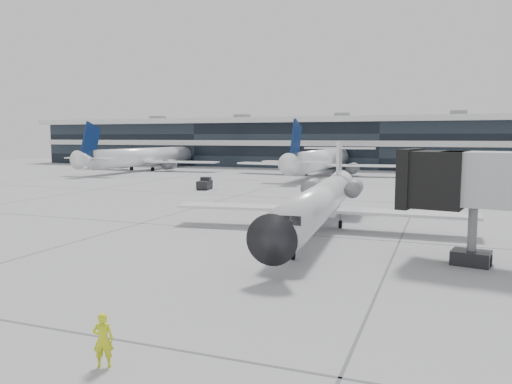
% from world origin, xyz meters
% --- Properties ---
extents(ground, '(220.00, 220.00, 0.00)m').
position_xyz_m(ground, '(0.00, 0.00, 0.00)').
color(ground, gray).
rests_on(ground, ground).
extents(terminal, '(170.00, 22.00, 10.00)m').
position_xyz_m(terminal, '(0.00, 82.00, 5.00)').
color(terminal, black).
rests_on(terminal, ground).
extents(bg_jet_left, '(32.00, 40.00, 9.60)m').
position_xyz_m(bg_jet_left, '(-45.00, 55.00, 0.00)').
color(bg_jet_left, white).
rests_on(bg_jet_left, ground).
extents(bg_jet_center, '(32.00, 40.00, 9.60)m').
position_xyz_m(bg_jet_center, '(-8.00, 55.00, 0.00)').
color(bg_jet_center, white).
rests_on(bg_jet_center, ground).
extents(regional_jet, '(22.24, 27.79, 6.41)m').
position_xyz_m(regional_jet, '(4.08, 2.37, 2.19)').
color(regional_jet, silver).
rests_on(regional_jet, ground).
extents(ramp_worker, '(0.73, 0.62, 1.69)m').
position_xyz_m(ramp_worker, '(3.19, -21.81, 0.85)').
color(ramp_worker, '#D4E117').
rests_on(ramp_worker, ground).
extents(traffic_cone, '(0.52, 0.52, 0.62)m').
position_xyz_m(traffic_cone, '(-9.92, 9.23, 0.29)').
color(traffic_cone, orange).
rests_on(traffic_cone, ground).
extents(far_tug, '(1.84, 2.71, 1.61)m').
position_xyz_m(far_tug, '(-16.80, 25.03, 0.72)').
color(far_tug, black).
rests_on(far_tug, ground).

